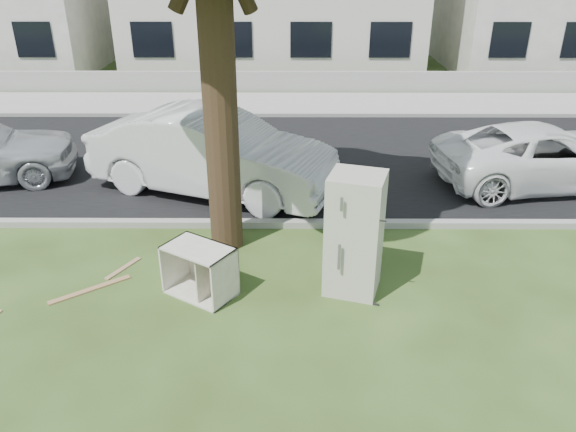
{
  "coord_description": "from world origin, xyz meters",
  "views": [
    {
      "loc": [
        0.69,
        -6.64,
        4.68
      ],
      "look_at": [
        0.65,
        0.6,
        1.12
      ],
      "focal_mm": 35.0,
      "sensor_mm": 36.0,
      "label": 1
    }
  ],
  "objects_px": {
    "fridge": "(355,234)",
    "cabinet": "(200,271)",
    "car_right": "(545,156)",
    "car_center": "(213,153)"
  },
  "relations": [
    {
      "from": "fridge",
      "to": "car_right",
      "type": "distance_m",
      "value": 5.99
    },
    {
      "from": "cabinet",
      "to": "fridge",
      "type": "bearing_deg",
      "value": 36.26
    },
    {
      "from": "fridge",
      "to": "car_right",
      "type": "relative_size",
      "value": 0.4
    },
    {
      "from": "cabinet",
      "to": "car_center",
      "type": "xyz_separation_m",
      "value": [
        -0.26,
        3.76,
        0.45
      ]
    },
    {
      "from": "fridge",
      "to": "car_right",
      "type": "height_order",
      "value": "fridge"
    },
    {
      "from": "car_center",
      "to": "car_right",
      "type": "bearing_deg",
      "value": -65.81
    },
    {
      "from": "fridge",
      "to": "car_right",
      "type": "xyz_separation_m",
      "value": [
        4.42,
        4.04,
        -0.28
      ]
    },
    {
      "from": "fridge",
      "to": "cabinet",
      "type": "height_order",
      "value": "fridge"
    },
    {
      "from": "fridge",
      "to": "car_center",
      "type": "bearing_deg",
      "value": 141.27
    },
    {
      "from": "fridge",
      "to": "cabinet",
      "type": "distance_m",
      "value": 2.3
    }
  ]
}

